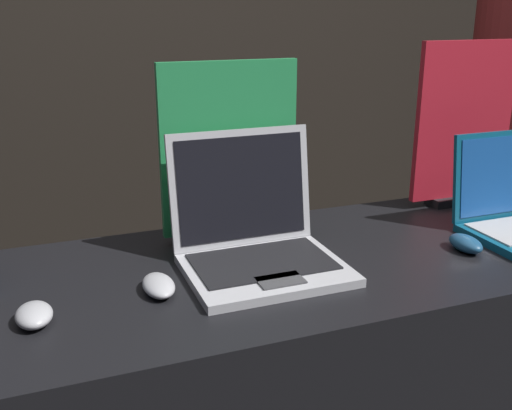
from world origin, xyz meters
The scene contains 8 objects.
wall_back centered at (0.00, 1.87, 1.40)m, with size 8.00×0.05×2.80m.
mouse_front centered at (-0.48, 0.23, 0.87)m, with size 0.07×0.10×0.04m.
laptop_middle centered at (0.01, 0.34, 0.92)m, with size 0.35×0.33×0.30m.
mouse_middle centered at (-0.23, 0.27, 0.87)m, with size 0.07×0.12×0.03m.
promo_stand_middle centered at (0.01, 0.52, 1.07)m, with size 0.35×0.07×0.45m.
mouse_back centered at (0.52, 0.23, 0.87)m, with size 0.06×0.10×0.04m.
promo_stand_back centered at (0.74, 0.55, 1.08)m, with size 0.33×0.07×0.48m.
person_bystander centered at (1.35, 1.01, 0.89)m, with size 0.33×0.33×1.71m.
Camera 1 is at (-0.45, -0.86, 1.42)m, focal length 42.00 mm.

